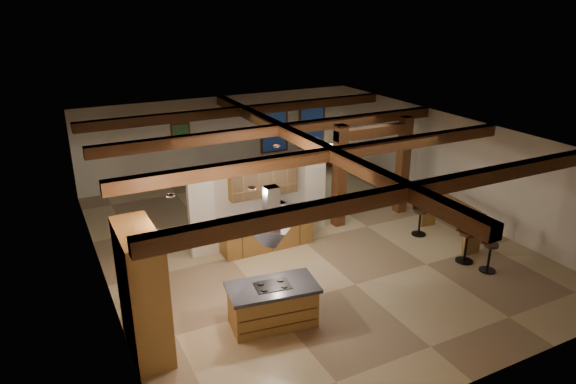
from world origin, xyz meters
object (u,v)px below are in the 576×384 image
bar_counter (450,214)px  dining_table (256,201)px  sofa (289,164)px  kitchen_island (273,304)px

bar_counter → dining_table: bearing=133.3°
sofa → dining_table: bearing=54.2°
dining_table → bar_counter: (3.83, -4.06, 0.40)m
sofa → bar_counter: bearing=105.8°
kitchen_island → sofa: 9.49m
dining_table → sofa: size_ratio=0.90×
kitchen_island → dining_table: bearing=69.6°
sofa → bar_counter: size_ratio=0.99×
kitchen_island → dining_table: kitchen_island is taller
dining_table → bar_counter: size_ratio=0.89×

